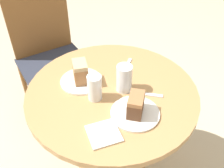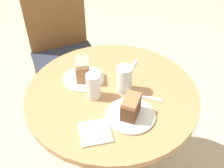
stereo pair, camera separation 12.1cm
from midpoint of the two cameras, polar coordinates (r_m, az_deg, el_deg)
table at (r=1.37m, az=2.55°, el=-7.40°), size 0.81×0.81×0.75m
chair at (r=2.03m, az=-8.77°, el=7.27°), size 0.51×0.48×0.93m
plate_near at (r=1.12m, az=7.13°, el=-6.91°), size 0.21×0.21×0.01m
plate_far at (r=1.30m, az=-3.56°, el=1.10°), size 0.20×0.20×0.01m
cake_slice_near at (r=1.09m, az=7.35°, el=-5.08°), size 0.11×0.12×0.09m
cake_slice_far at (r=1.26m, az=-3.67°, el=3.10°), size 0.09×0.11×0.10m
glass_lemonade at (r=1.20m, az=5.59°, el=0.62°), size 0.07×0.07×0.13m
glass_water at (r=1.17m, az=-1.11°, el=-0.80°), size 0.07×0.07×0.12m
napkin_stack at (r=1.06m, az=-0.35°, el=-10.62°), size 0.14×0.14×0.01m
fork at (r=1.22m, az=9.37°, el=-2.79°), size 0.16×0.13×0.00m
spoon at (r=1.38m, az=6.69°, el=3.34°), size 0.13×0.13×0.00m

